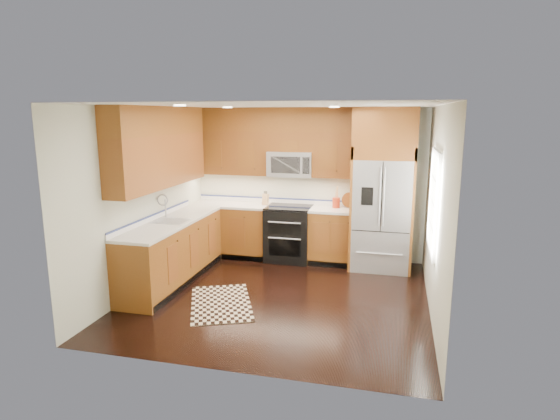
% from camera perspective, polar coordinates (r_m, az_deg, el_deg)
% --- Properties ---
extents(ground, '(4.00, 4.00, 0.00)m').
position_cam_1_polar(ground, '(6.62, -0.08, -10.49)').
color(ground, black).
rests_on(ground, ground).
extents(wall_back, '(4.00, 0.02, 2.60)m').
position_cam_1_polar(wall_back, '(8.17, 3.35, 3.22)').
color(wall_back, beige).
rests_on(wall_back, ground).
extents(wall_left, '(0.02, 4.00, 2.60)m').
position_cam_1_polar(wall_left, '(7.00, -16.17, 1.36)').
color(wall_left, beige).
rests_on(wall_left, ground).
extents(wall_right, '(0.02, 4.00, 2.60)m').
position_cam_1_polar(wall_right, '(6.08, 18.51, -0.28)').
color(wall_right, beige).
rests_on(wall_right, ground).
extents(window, '(0.04, 1.10, 1.30)m').
position_cam_1_polar(window, '(6.26, 18.23, 0.99)').
color(window, white).
rests_on(window, ground).
extents(base_cabinets, '(2.85, 3.00, 0.90)m').
position_cam_1_polar(base_cabinets, '(7.64, -7.42, -3.97)').
color(base_cabinets, brown).
rests_on(base_cabinets, ground).
extents(countertop, '(2.86, 3.01, 0.04)m').
position_cam_1_polar(countertop, '(7.59, -6.20, -0.40)').
color(countertop, silver).
rests_on(countertop, base_cabinets).
extents(upper_cabinets, '(2.85, 3.00, 1.15)m').
position_cam_1_polar(upper_cabinets, '(7.53, -6.64, 7.99)').
color(upper_cabinets, brown).
rests_on(upper_cabinets, ground).
extents(range, '(0.76, 0.67, 0.95)m').
position_cam_1_polar(range, '(8.07, 1.09, -2.89)').
color(range, black).
rests_on(range, ground).
extents(microwave, '(0.76, 0.40, 0.42)m').
position_cam_1_polar(microwave, '(7.98, 1.33, 5.64)').
color(microwave, '#B2B2B7').
rests_on(microwave, ground).
extents(refrigerator, '(0.98, 0.75, 2.60)m').
position_cam_1_polar(refrigerator, '(7.67, 12.42, 2.44)').
color(refrigerator, '#B2B2B7').
rests_on(refrigerator, ground).
extents(sink_faucet, '(0.54, 0.44, 0.37)m').
position_cam_1_polar(sink_faucet, '(7.13, -13.28, -0.83)').
color(sink_faucet, '#B2B2B7').
rests_on(sink_faucet, countertop).
extents(rug, '(1.23, 1.50, 0.01)m').
position_cam_1_polar(rug, '(6.44, -7.21, -11.18)').
color(rug, black).
rests_on(rug, ground).
extents(knife_block, '(0.09, 0.12, 0.24)m').
position_cam_1_polar(knife_block, '(8.14, -1.78, 1.33)').
color(knife_block, tan).
rests_on(knife_block, countertop).
extents(utensil_crock, '(0.17, 0.17, 0.36)m').
position_cam_1_polar(utensil_crock, '(7.92, 6.87, 1.17)').
color(utensil_crock, '#AE3015').
rests_on(utensil_crock, countertop).
extents(cutting_board, '(0.32, 0.32, 0.02)m').
position_cam_1_polar(cutting_board, '(8.00, 8.43, 0.38)').
color(cutting_board, brown).
rests_on(cutting_board, countertop).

